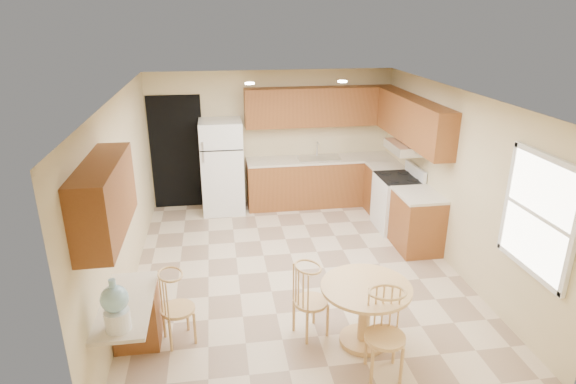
{
  "coord_description": "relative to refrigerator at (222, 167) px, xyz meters",
  "views": [
    {
      "loc": [
        -1.03,
        -5.97,
        3.48
      ],
      "look_at": [
        -0.07,
        0.3,
        1.09
      ],
      "focal_mm": 30.0,
      "sensor_mm": 36.0,
      "label": 1
    }
  ],
  "objects": [
    {
      "name": "floor",
      "position": [
        0.95,
        -2.4,
        -0.85
      ],
      "size": [
        5.5,
        5.5,
        0.0
      ],
      "primitive_type": "plane",
      "color": "beige",
      "rests_on": "ground"
    },
    {
      "name": "ceiling",
      "position": [
        0.95,
        -2.4,
        1.65
      ],
      "size": [
        4.5,
        5.5,
        0.02
      ],
      "primitive_type": "cube",
      "color": "white",
      "rests_on": "wall_back"
    },
    {
      "name": "wall_back",
      "position": [
        0.95,
        0.35,
        0.4
      ],
      "size": [
        4.5,
        0.02,
        2.5
      ],
      "primitive_type": "cube",
      "color": "beige",
      "rests_on": "floor"
    },
    {
      "name": "wall_front",
      "position": [
        0.95,
        -5.15,
        0.4
      ],
      "size": [
        4.5,
        0.02,
        2.5
      ],
      "primitive_type": "cube",
      "color": "beige",
      "rests_on": "floor"
    },
    {
      "name": "wall_left",
      "position": [
        -1.3,
        -2.4,
        0.4
      ],
      "size": [
        0.02,
        5.5,
        2.5
      ],
      "primitive_type": "cube",
      "color": "beige",
      "rests_on": "floor"
    },
    {
      "name": "wall_right",
      "position": [
        3.2,
        -2.4,
        0.4
      ],
      "size": [
        0.02,
        5.5,
        2.5
      ],
      "primitive_type": "cube",
      "color": "beige",
      "rests_on": "floor"
    },
    {
      "name": "doorway",
      "position": [
        -0.8,
        0.34,
        0.2
      ],
      "size": [
        0.9,
        0.02,
        2.1
      ],
      "primitive_type": "cube",
      "color": "black",
      "rests_on": "floor"
    },
    {
      "name": "base_cab_back",
      "position": [
        1.83,
        0.05,
        -0.41
      ],
      "size": [
        2.75,
        0.6,
        0.87
      ],
      "primitive_type": "cube",
      "color": "brown",
      "rests_on": "floor"
    },
    {
      "name": "counter_back",
      "position": [
        1.83,
        0.05,
        0.04
      ],
      "size": [
        2.75,
        0.63,
        0.04
      ],
      "primitive_type": "cube",
      "color": "beige",
      "rests_on": "base_cab_back"
    },
    {
      "name": "base_cab_right_a",
      "position": [
        2.9,
        -0.54,
        -0.41
      ],
      "size": [
        0.6,
        0.59,
        0.87
      ],
      "primitive_type": "cube",
      "color": "brown",
      "rests_on": "floor"
    },
    {
      "name": "counter_right_a",
      "position": [
        2.9,
        -0.54,
        0.04
      ],
      "size": [
        0.63,
        0.59,
        0.04
      ],
      "primitive_type": "cube",
      "color": "beige",
      "rests_on": "base_cab_right_a"
    },
    {
      "name": "base_cab_right_b",
      "position": [
        2.9,
        -2.0,
        -0.41
      ],
      "size": [
        0.6,
        0.8,
        0.87
      ],
      "primitive_type": "cube",
      "color": "brown",
      "rests_on": "floor"
    },
    {
      "name": "counter_right_b",
      "position": [
        2.9,
        -2.0,
        0.04
      ],
      "size": [
        0.63,
        0.8,
        0.04
      ],
      "primitive_type": "cube",
      "color": "beige",
      "rests_on": "base_cab_right_b"
    },
    {
      "name": "upper_cab_back",
      "position": [
        1.83,
        0.19,
        1.0
      ],
      "size": [
        2.75,
        0.33,
        0.7
      ],
      "primitive_type": "cube",
      "color": "brown",
      "rests_on": "wall_back"
    },
    {
      "name": "upper_cab_right",
      "position": [
        3.04,
        -1.19,
        1.0
      ],
      "size": [
        0.33,
        2.42,
        0.7
      ],
      "primitive_type": "cube",
      "color": "brown",
      "rests_on": "wall_right"
    },
    {
      "name": "upper_cab_left",
      "position": [
        -1.13,
        -4.0,
        1.0
      ],
      "size": [
        0.33,
        1.4,
        0.7
      ],
      "primitive_type": "cube",
      "color": "brown",
      "rests_on": "wall_left"
    },
    {
      "name": "sink",
      "position": [
        1.8,
        0.05,
        0.07
      ],
      "size": [
        0.78,
        0.44,
        0.01
      ],
      "primitive_type": "cube",
      "color": "silver",
      "rests_on": "counter_back"
    },
    {
      "name": "range_hood",
      "position": [
        2.95,
        -1.22,
        0.57
      ],
      "size": [
        0.5,
        0.76,
        0.14
      ],
      "primitive_type": "cube",
      "color": "silver",
      "rests_on": "upper_cab_right"
    },
    {
      "name": "desk_pedestal",
      "position": [
        -1.05,
        -3.72,
        -0.49
      ],
      "size": [
        0.48,
        0.42,
        0.72
      ],
      "primitive_type": "cube",
      "color": "brown",
      "rests_on": "floor"
    },
    {
      "name": "desk_top",
      "position": [
        -1.05,
        -4.1,
        -0.1
      ],
      "size": [
        0.5,
        1.2,
        0.04
      ],
      "primitive_type": "cube",
      "color": "beige",
      "rests_on": "desk_pedestal"
    },
    {
      "name": "window",
      "position": [
        3.18,
        -4.25,
        0.65
      ],
      "size": [
        0.06,
        1.12,
        1.3
      ],
      "color": "white",
      "rests_on": "wall_right"
    },
    {
      "name": "can_light_a",
      "position": [
        0.45,
        -1.2,
        1.64
      ],
      "size": [
        0.14,
        0.14,
        0.02
      ],
      "primitive_type": "cylinder",
      "color": "white",
      "rests_on": "ceiling"
    },
    {
      "name": "can_light_b",
      "position": [
        1.85,
        -1.2,
        1.64
      ],
      "size": [
        0.14,
        0.14,
        0.02
      ],
      "primitive_type": "cylinder",
      "color": "white",
      "rests_on": "ceiling"
    },
    {
      "name": "refrigerator",
      "position": [
        0.0,
        0.0,
        0.0
      ],
      "size": [
        0.75,
        0.73,
        1.69
      ],
      "color": "white",
      "rests_on": "floor"
    },
    {
      "name": "stove",
      "position": [
        2.88,
        -1.22,
        -0.38
      ],
      "size": [
        0.65,
        0.76,
        1.09
      ],
      "color": "white",
      "rests_on": "floor"
    },
    {
      "name": "dining_table",
      "position": [
        1.42,
        -4.09,
        -0.37
      ],
      "size": [
        0.98,
        0.98,
        0.73
      ],
      "rotation": [
        0.0,
        0.0,
        0.42
      ],
      "color": "tan",
      "rests_on": "floor"
    },
    {
      "name": "chair_table_a",
      "position": [
        0.87,
        -3.92,
        -0.31
      ],
      "size": [
        0.39,
        0.5,
        0.88
      ],
      "rotation": [
        0.0,
        0.0,
        -1.18
      ],
      "color": "tan",
      "rests_on": "floor"
    },
    {
      "name": "chair_table_b",
      "position": [
        1.47,
        -4.69,
        -0.28
      ],
      "size": [
        0.41,
        0.41,
        0.93
      ],
      "rotation": [
        0.0,
        0.0,
        3.02
      ],
      "color": "tan",
      "rests_on": "floor"
    },
    {
      "name": "chair_desk",
      "position": [
        -0.6,
        -3.82,
        -0.32
      ],
      "size": [
        0.38,
        0.49,
        0.86
      ],
      "rotation": [
        0.0,
        0.0,
        -1.23
      ],
      "color": "tan",
      "rests_on": "floor"
    },
    {
      "name": "water_crock",
      "position": [
        -1.05,
        -4.52,
        0.16
      ],
      "size": [
        0.25,
        0.25,
        0.51
      ],
      "color": "white",
      "rests_on": "desk_top"
    }
  ]
}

